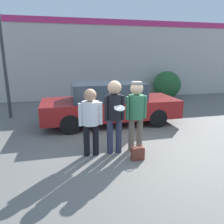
{
  "coord_description": "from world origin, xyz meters",
  "views": [
    {
      "loc": [
        -1.62,
        -5.01,
        2.35
      ],
      "look_at": [
        -0.4,
        0.12,
        0.99
      ],
      "focal_mm": 35.0,
      "sensor_mm": 36.0,
      "label": 1
    }
  ],
  "objects": [
    {
      "name": "handbag",
      "position": [
        0.04,
        -0.61,
        0.16
      ],
      "size": [
        0.3,
        0.23,
        0.34
      ],
      "color": "brown",
      "rests_on": "ground"
    },
    {
      "name": "shrub",
      "position": [
        4.23,
        6.21,
        0.77
      ],
      "size": [
        1.53,
        1.53,
        1.53
      ],
      "color": "#285B2D",
      "rests_on": "ground"
    },
    {
      "name": "street_lamp",
      "position": [
        -3.28,
        3.95,
        3.46
      ],
      "size": [
        1.58,
        0.35,
        5.55
      ],
      "color": "#38383D",
      "rests_on": "ground"
    },
    {
      "name": "person_left",
      "position": [
        -0.97,
        -0.12,
        0.97
      ],
      "size": [
        0.56,
        0.39,
        1.63
      ],
      "color": "black",
      "rests_on": "ground"
    },
    {
      "name": "storefront_building",
      "position": [
        0.0,
        7.17,
        2.16
      ],
      "size": [
        24.0,
        0.22,
        4.25
      ],
      "color": "beige",
      "rests_on": "ground"
    },
    {
      "name": "person_right",
      "position": [
        0.18,
        -0.05,
        1.07
      ],
      "size": [
        0.55,
        0.38,
        1.75
      ],
      "color": "#665B4C",
      "rests_on": "ground"
    },
    {
      "name": "parked_car_near",
      "position": [
        0.04,
        2.3,
        0.73
      ],
      "size": [
        4.69,
        1.78,
        1.46
      ],
      "color": "maroon",
      "rests_on": "ground"
    },
    {
      "name": "person_middle_with_frisbee",
      "position": [
        -0.4,
        -0.12,
        1.08
      ],
      "size": [
        0.49,
        0.52,
        1.8
      ],
      "color": "#2D3347",
      "rests_on": "ground"
    },
    {
      "name": "ground_plane",
      "position": [
        0.0,
        0.0,
        0.0
      ],
      "size": [
        56.0,
        56.0,
        0.0
      ],
      "primitive_type": "plane",
      "color": "#66635E"
    }
  ]
}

